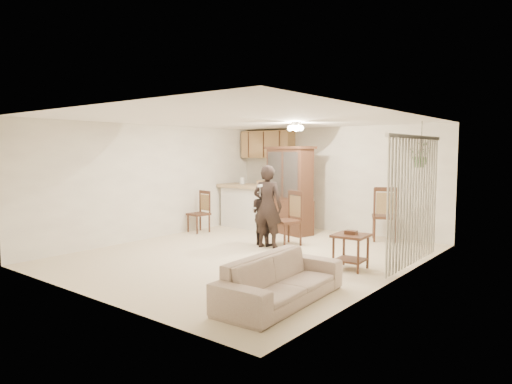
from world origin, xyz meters
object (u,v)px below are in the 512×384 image
Objects in this scene: sofa at (281,274)px; side_table at (351,251)px; chair_bar at (199,221)px; adult at (268,203)px; child at (264,212)px; chair_hutch_left at (287,230)px; china_hutch at (289,191)px; chair_hutch_right at (384,225)px.

side_table is (-0.04, 2.02, -0.07)m from sofa.
adult is at bearing -0.99° from chair_bar.
child is (-0.22, 0.17, -0.22)m from adult.
adult is 1.62× the size of chair_hutch_left.
sofa is at bearing -42.92° from china_hutch.
sofa is at bearing 115.16° from adult.
chair_hutch_left is at bearing -43.80° from china_hutch.
side_table is 4.50m from chair_bar.
chair_hutch_left is (0.39, 0.26, -0.36)m from child.
sofa is at bearing -88.92° from side_table.
chair_hutch_right reaches higher than side_table.
chair_hutch_left is at bearing -126.23° from adult.
china_hutch reaches higher than adult.
chair_bar is (-1.76, -1.23, -0.73)m from china_hutch.
chair_bar is (-2.33, 0.38, -0.62)m from adult.
adult is 0.36m from child.
child is 1.37× the size of chair_bar.
side_table is (2.30, -0.69, -0.37)m from child.
china_hutch reaches higher than sofa.
sofa is at bearing 137.86° from child.
chair_hutch_left is (-1.91, 0.95, 0.01)m from side_table.
china_hutch is at bearing -85.32° from adult.
side_table is 2.13m from chair_hutch_left.
child reaches higher than chair_bar.
sofa is 1.60× the size of chair_hutch_right.
chair_hutch_left is at bearing -139.57° from child.
child is at bearing -127.71° from chair_hutch_left.
china_hutch is (-0.56, 1.60, 0.10)m from adult.
chair_bar is 4.26m from chair_hutch_right.
adult is 2.23m from side_table.
adult is 2.44m from chair_bar.
child is 2.43m from side_table.
chair_bar is 2.50m from chair_hutch_left.
chair_hutch_left is 2.20m from chair_hutch_right.
sofa is 4.98m from china_hutch.
side_table is at bearing -1.75° from sofa.
chair_hutch_right reaches higher than sofa.
sofa reaches higher than side_table.
sofa is 0.92× the size of china_hutch.
chair_bar is at bearing -131.01° from china_hutch.
chair_hutch_right is at bearing 28.54° from china_hutch.
chair_hutch_left is 0.95× the size of chair_hutch_right.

